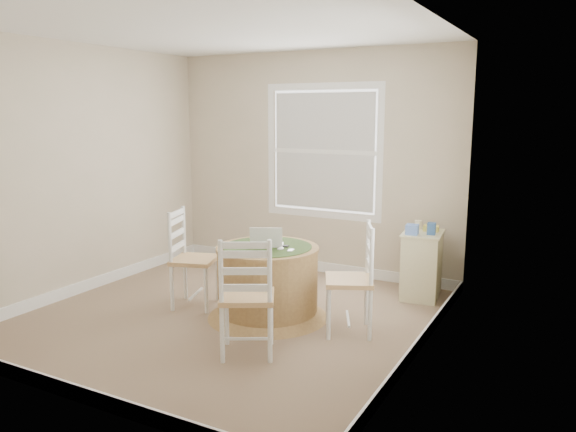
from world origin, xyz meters
The scene contains 14 objects.
room centered at (0.17, 0.16, 1.30)m, with size 3.64×3.64×2.64m.
round_table centered at (0.32, 0.18, 0.37)m, with size 1.13×1.13×0.68m.
chair_left centered at (-0.46, 0.10, 0.47)m, with size 0.42×0.40×0.95m, color white, non-canonical shape.
chair_near centered at (0.59, -0.61, 0.47)m, with size 0.42×0.40×0.95m, color white, non-canonical shape.
chair_right centered at (1.13, 0.18, 0.47)m, with size 0.42×0.40×0.95m, color white, non-canonical shape.
laptop centered at (0.31, 0.19, 0.71)m, with size 0.38×0.36×0.21m.
mouse centered at (0.48, 0.14, 0.69)m, with size 0.05×0.09×0.03m, color white.
phone centered at (0.59, 0.14, 0.68)m, with size 0.04×0.09×0.02m, color #B7BABF.
keys centered at (0.48, 0.23, 0.68)m, with size 0.06×0.05×0.03m, color black.
corner_chest centered at (1.44, 1.42, 0.35)m, with size 0.45×0.56×0.69m.
tissue_box centered at (1.38, 1.28, 0.74)m, with size 0.12×0.12×0.10m, color #5D82D4.
box_yellow centered at (1.49, 1.50, 0.72)m, with size 0.15×0.10×0.06m, color #E1D14F.
box_blue centered at (1.53, 1.36, 0.75)m, with size 0.08×0.08×0.12m, color #335B9A.
cup_cream centered at (1.36, 1.55, 0.74)m, with size 0.07×0.07×0.09m, color beige.
Camera 1 is at (2.87, -4.18, 1.91)m, focal length 35.00 mm.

